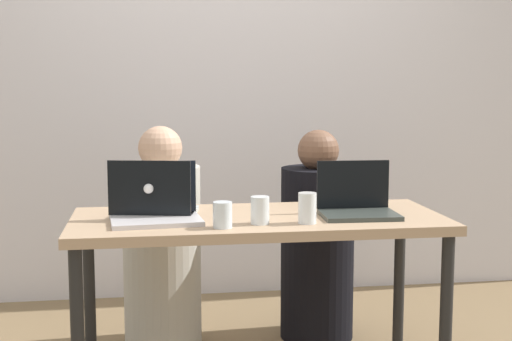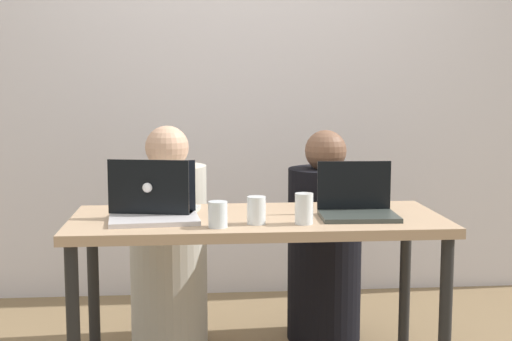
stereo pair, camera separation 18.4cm
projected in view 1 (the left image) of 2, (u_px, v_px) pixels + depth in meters
The scene contains 10 objects.
back_wall at pixel (222, 75), 4.21m from camera, with size 4.50×0.10×2.63m, color silver.
desk at pixel (258, 235), 2.91m from camera, with size 1.51×0.63×0.73m.
person_on_left at pixel (162, 249), 3.43m from camera, with size 0.42×0.42×1.07m.
person_on_right at pixel (317, 246), 3.54m from camera, with size 0.45×0.45×1.04m.
laptop_front_left at pixel (155, 209), 2.79m from camera, with size 0.37×0.28×0.23m.
laptop_front_right at pixel (357, 204), 2.91m from camera, with size 0.31×0.26×0.22m.
laptop_back_left at pixel (154, 204), 2.90m from camera, with size 0.37×0.31×0.24m.
water_glass_left at pixel (223, 217), 2.67m from camera, with size 0.07×0.07×0.10m.
water_glass_right at pixel (307, 210), 2.75m from camera, with size 0.07×0.07×0.12m.
water_glass_center at pixel (260, 212), 2.74m from camera, with size 0.07×0.07×0.11m.
Camera 1 is at (-0.43, -2.82, 1.28)m, focal length 50.00 mm.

